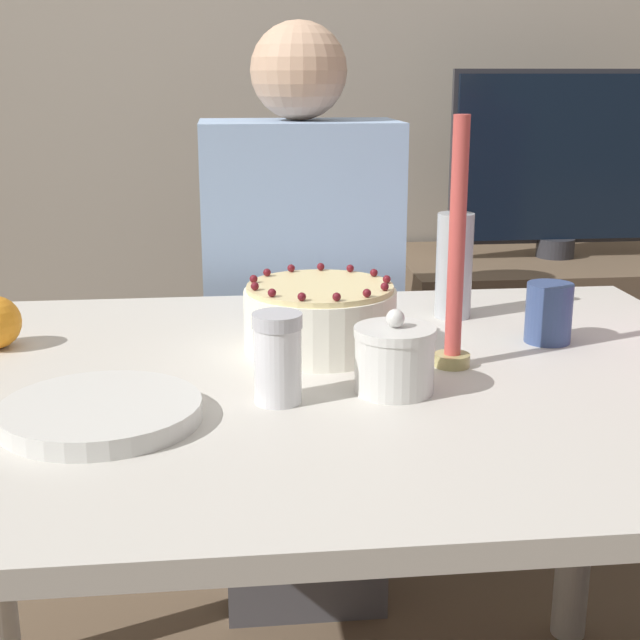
% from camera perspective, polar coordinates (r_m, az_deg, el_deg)
% --- Properties ---
extents(wall_behind, '(8.00, 0.05, 2.60)m').
position_cam_1_polar(wall_behind, '(2.56, -3.74, 19.22)').
color(wall_behind, '#ADA393').
rests_on(wall_behind, ground_plane).
extents(dining_table, '(1.27, 0.93, 0.73)m').
position_cam_1_polar(dining_table, '(1.27, -0.22, -8.56)').
color(dining_table, beige).
rests_on(dining_table, ground_plane).
extents(cake, '(0.23, 0.23, 0.11)m').
position_cam_1_polar(cake, '(1.32, -0.00, 0.17)').
color(cake, white).
rests_on(cake, dining_table).
extents(sugar_bowl, '(0.11, 0.11, 0.11)m').
position_cam_1_polar(sugar_bowl, '(1.15, 4.78, -2.49)').
color(sugar_bowl, silver).
rests_on(sugar_bowl, dining_table).
extents(sugar_shaker, '(0.06, 0.06, 0.12)m').
position_cam_1_polar(sugar_shaker, '(1.11, -2.73, -2.42)').
color(sugar_shaker, white).
rests_on(sugar_shaker, dining_table).
extents(plate_stack, '(0.24, 0.24, 0.02)m').
position_cam_1_polar(plate_stack, '(1.09, -13.85, -5.74)').
color(plate_stack, silver).
rests_on(plate_stack, dining_table).
extents(candle, '(0.05, 0.05, 0.35)m').
position_cam_1_polar(candle, '(1.24, 8.70, 3.53)').
color(candle, tan).
rests_on(candle, dining_table).
extents(bottle, '(0.06, 0.06, 0.25)m').
position_cam_1_polar(bottle, '(1.51, 8.59, 3.66)').
color(bottle, '#B2B7BC').
rests_on(bottle, dining_table).
extents(cup, '(0.07, 0.07, 0.09)m').
position_cam_1_polar(cup, '(1.41, 14.43, 0.45)').
color(cup, '#384C7F').
rests_on(cup, dining_table).
extents(person_man_blue_shirt, '(0.40, 0.34, 1.23)m').
position_cam_1_polar(person_man_blue_shirt, '(1.92, -1.25, -2.58)').
color(person_man_blue_shirt, '#595960').
rests_on(person_man_blue_shirt, ground_plane).
extents(side_cabinet, '(0.84, 0.51, 0.66)m').
position_cam_1_polar(side_cabinet, '(2.55, 14.27, -3.37)').
color(side_cabinet, brown).
rests_on(side_cabinet, ground_plane).
extents(tv_monitor, '(0.59, 0.10, 0.48)m').
position_cam_1_polar(tv_monitor, '(2.43, 15.17, 9.76)').
color(tv_monitor, '#2D2D33').
rests_on(tv_monitor, side_cabinet).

